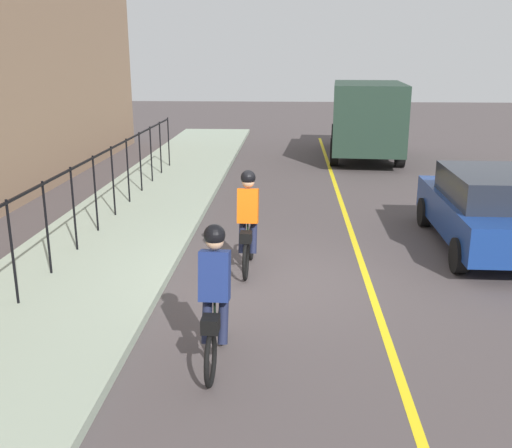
{
  "coord_description": "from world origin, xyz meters",
  "views": [
    {
      "loc": [
        -9.47,
        -0.24,
        3.74
      ],
      "look_at": [
        0.01,
        0.31,
        1.0
      ],
      "focal_mm": 41.33,
      "sensor_mm": 36.0,
      "label": 1
    }
  ],
  "objects_px": {
    "box_truck_background": "(366,116)",
    "cyclist_follow": "(215,298)",
    "cyclist_lead": "(248,222)",
    "patrol_sedan": "(487,208)"
  },
  "relations": [
    {
      "from": "cyclist_follow",
      "to": "patrol_sedan",
      "type": "relative_size",
      "value": 0.41
    },
    {
      "from": "cyclist_lead",
      "to": "cyclist_follow",
      "type": "distance_m",
      "value": 3.38
    },
    {
      "from": "cyclist_lead",
      "to": "cyclist_follow",
      "type": "relative_size",
      "value": 1.0
    },
    {
      "from": "cyclist_lead",
      "to": "box_truck_background",
      "type": "xyz_separation_m",
      "value": [
        12.33,
        -3.52,
        0.64
      ]
    },
    {
      "from": "cyclist_follow",
      "to": "box_truck_background",
      "type": "xyz_separation_m",
      "value": [
        15.7,
        -3.67,
        0.64
      ]
    },
    {
      "from": "box_truck_background",
      "to": "cyclist_follow",
      "type": "bearing_deg",
      "value": 171.13
    },
    {
      "from": "cyclist_follow",
      "to": "box_truck_background",
      "type": "relative_size",
      "value": 0.27
    },
    {
      "from": "cyclist_lead",
      "to": "box_truck_background",
      "type": "height_order",
      "value": "box_truck_background"
    },
    {
      "from": "cyclist_follow",
      "to": "patrol_sedan",
      "type": "distance_m",
      "value": 6.84
    },
    {
      "from": "patrol_sedan",
      "to": "box_truck_background",
      "type": "xyz_separation_m",
      "value": [
        10.79,
        1.08,
        0.73
      ]
    }
  ]
}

